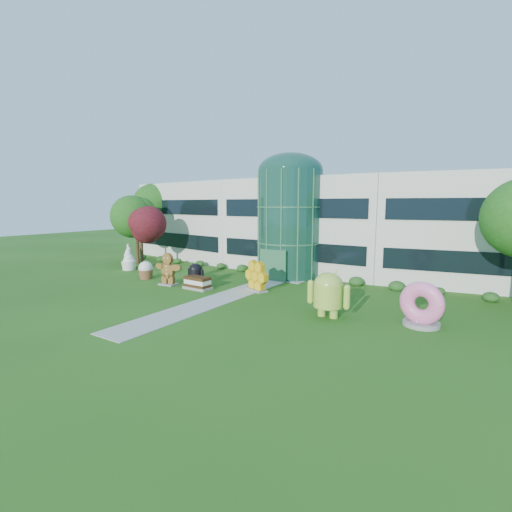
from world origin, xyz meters
The scene contains 14 objects.
ground centered at (0.00, 0.00, 0.00)m, with size 140.00×140.00×0.00m, color #215114.
building centered at (0.00, 18.00, 4.65)m, with size 46.00×15.00×9.30m, color beige, non-canonical shape.
atrium centered at (0.00, 12.00, 4.90)m, with size 6.00×6.00×9.80m, color #194738.
walkway centered at (0.00, 2.00, 0.02)m, with size 2.40×20.00×0.04m, color #9E9E93.
tree_red centered at (-15.50, 7.50, 3.00)m, with size 4.00×4.00×6.00m, color #3F0C14, non-canonical shape.
trees_backdrop centered at (0.00, 13.00, 4.20)m, with size 52.00×8.00×8.40m, color #214D13, non-canonical shape.
android_green centered at (8.12, 1.66, 1.60)m, with size 2.83×1.89×3.21m, color #A6C63F, non-canonical shape.
android_black centered at (-4.57, 3.94, 1.08)m, with size 1.91×1.28×2.17m, color black, non-canonical shape.
donut centered at (13.18, 2.97, 1.29)m, with size 2.47×1.19×2.57m, color pink, non-canonical shape.
gingerbread centered at (-6.62, 2.78, 1.38)m, with size 2.98×1.15×2.75m, color brown, non-canonical shape.
ice_cream_sandwich centered at (-3.47, 2.91, 0.52)m, with size 2.32×1.16×1.03m, color #321E0B, non-canonical shape.
honeycomb centered at (0.83, 4.99, 1.08)m, with size 2.76×0.98×2.17m, color yellow, non-canonical shape.
froyo centered at (-15.36, 5.66, 1.35)m, with size 1.58×1.58×2.71m, color white, non-canonical shape.
cupcake centered at (-10.21, 3.46, 0.82)m, with size 1.37×1.37×1.64m, color white, non-canonical shape.
Camera 1 is at (16.28, -18.96, 6.82)m, focal length 26.00 mm.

